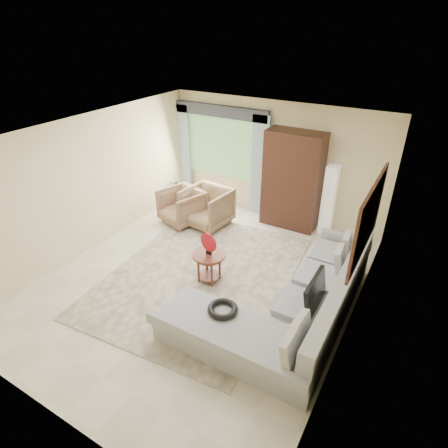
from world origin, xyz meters
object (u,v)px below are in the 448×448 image
Objects in this scene: potted_plant at (175,189)px; armchair_left at (182,206)px; sectional_sofa at (295,309)px; armchair_right at (207,207)px; tv_screen at (315,293)px; floor_lamp at (329,200)px; armoire at (292,180)px; coffee_table at (209,267)px.

armchair_left is at bearing -46.08° from potted_plant.
sectional_sofa is 3.42m from armchair_right.
sectional_sofa is 6.57× the size of potted_plant.
floor_lamp is at bearing 103.21° from tv_screen.
potted_plant is at bearing -175.69° from armoire.
floor_lamp is at bearing 65.67° from coffee_table.
sectional_sofa reaches higher than armchair_right.
armchair_left is (-3.35, 1.77, 0.11)m from sectional_sofa.
coffee_table is (-1.93, 0.26, -0.42)m from tv_screen.
armoire is (1.57, 0.95, 0.62)m from armchair_right.
armchair_right is (-3.07, 1.97, -0.29)m from tv_screen.
coffee_table is at bearing -99.18° from armoire.
coffee_table is (-1.66, 0.24, 0.02)m from sectional_sofa.
coffee_table is at bearing -24.04° from armchair_left.
tv_screen is (0.27, -0.02, 0.44)m from sectional_sofa.
tv_screen is 0.78× the size of armchair_right.
sectional_sofa reaches higher than coffee_table.
coffee_table is 2.06m from armchair_right.
sectional_sofa is at bearing 174.73° from tv_screen.
armoire is at bearing 113.06° from sectional_sofa.
armchair_left is at bearing 137.76° from coffee_table.
floor_lamp is (1.23, 2.72, 0.45)m from coffee_table.
armoire is (-1.23, 2.90, 0.77)m from sectional_sofa.
armchair_right is 1.79× the size of potted_plant.
tv_screen reaches higher than coffee_table.
armchair_left is 3.17m from floor_lamp.
sectional_sofa is 4.05× the size of armchair_left.
sectional_sofa is 6.04× the size of coffee_table.
armchair_right is at bearing 36.27° from armchair_left.
coffee_table is 0.38× the size of floor_lamp.
potted_plant is (-0.87, 0.90, -0.13)m from armchair_left.
armchair_right is 1.60m from potted_plant.
floor_lamp reaches higher than coffee_table.
tv_screen is 4.05m from armchair_left.
floor_lamp reaches higher than armchair_right.
tv_screen is at bearing -7.75° from coffee_table.
tv_screen is 3.06m from floor_lamp.
armchair_left is at bearing 152.16° from sectional_sofa.
floor_lamp is at bearing 40.38° from armchair_left.
coffee_table is at bearing -114.33° from floor_lamp.
sectional_sofa reaches higher than armchair_left.
armoire is 1.40× the size of floor_lamp.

